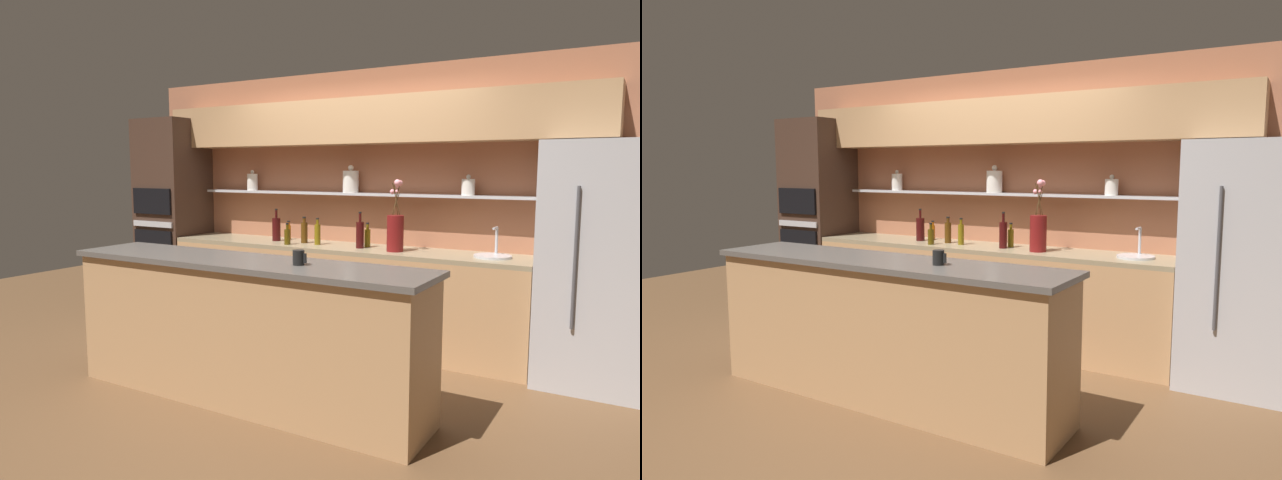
% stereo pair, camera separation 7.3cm
% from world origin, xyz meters
% --- Properties ---
extents(ground_plane, '(12.00, 12.00, 0.00)m').
position_xyz_m(ground_plane, '(0.00, 0.00, 0.00)').
color(ground_plane, brown).
extents(back_wall_unit, '(5.20, 0.44, 2.60)m').
position_xyz_m(back_wall_unit, '(-0.00, 1.53, 1.55)').
color(back_wall_unit, '#A86647').
rests_on(back_wall_unit, ground_plane).
extents(back_counter_unit, '(3.62, 0.62, 0.92)m').
position_xyz_m(back_counter_unit, '(-0.11, 1.24, 0.46)').
color(back_counter_unit, tan).
rests_on(back_counter_unit, ground_plane).
extents(island_counter, '(2.78, 0.61, 1.02)m').
position_xyz_m(island_counter, '(0.00, -0.39, 0.51)').
color(island_counter, tan).
rests_on(island_counter, ground_plane).
extents(refrigerator, '(0.89, 0.73, 1.86)m').
position_xyz_m(refrigerator, '(2.16, 1.20, 0.93)').
color(refrigerator, '#B7B7BC').
rests_on(refrigerator, ground_plane).
extents(oven_tower, '(0.66, 0.64, 2.20)m').
position_xyz_m(oven_tower, '(-2.27, 1.24, 1.10)').
color(oven_tower, '#3D281E').
rests_on(oven_tower, ground_plane).
extents(flower_vase, '(0.15, 0.16, 0.64)m').
position_xyz_m(flower_vase, '(0.49, 1.16, 1.11)').
color(flower_vase, maroon).
rests_on(flower_vase, back_counter_unit).
extents(sink_fixture, '(0.31, 0.31, 0.25)m').
position_xyz_m(sink_fixture, '(1.33, 1.25, 0.94)').
color(sink_fixture, '#B7B7BC').
rests_on(sink_fixture, back_counter_unit).
extents(bottle_sauce_0, '(0.05, 0.05, 0.20)m').
position_xyz_m(bottle_sauce_0, '(-0.81, 1.41, 1.00)').
color(bottle_sauce_0, '#9E4C0A').
rests_on(bottle_sauce_0, back_counter_unit).
extents(bottle_oil_1, '(0.06, 0.06, 0.23)m').
position_xyz_m(bottle_oil_1, '(0.15, 1.30, 1.01)').
color(bottle_oil_1, brown).
rests_on(bottle_oil_1, back_counter_unit).
extents(bottle_wine_2, '(0.07, 0.07, 0.34)m').
position_xyz_m(bottle_wine_2, '(0.13, 1.19, 1.05)').
color(bottle_wine_2, '#380C0C').
rests_on(bottle_wine_2, back_counter_unit).
extents(bottle_oil_3, '(0.06, 0.06, 0.26)m').
position_xyz_m(bottle_oil_3, '(-0.34, 1.20, 1.03)').
color(bottle_oil_3, brown).
rests_on(bottle_oil_3, back_counter_unit).
extents(bottle_oil_4, '(0.06, 0.06, 0.21)m').
position_xyz_m(bottle_oil_4, '(-0.59, 1.06, 1.00)').
color(bottle_oil_4, '#47380A').
rests_on(bottle_oil_4, back_counter_unit).
extents(bottle_spirit_5, '(0.07, 0.07, 0.26)m').
position_xyz_m(bottle_spirit_5, '(-0.52, 1.25, 1.03)').
color(bottle_spirit_5, '#4C2D0C').
rests_on(bottle_spirit_5, back_counter_unit).
extents(bottle_wine_6, '(0.08, 0.08, 0.33)m').
position_xyz_m(bottle_wine_6, '(-0.85, 1.25, 1.04)').
color(bottle_wine_6, '#380C0C').
rests_on(bottle_wine_6, back_counter_unit).
extents(coffee_mug, '(0.10, 0.08, 0.10)m').
position_xyz_m(coffee_mug, '(0.46, -0.39, 1.07)').
color(coffee_mug, black).
rests_on(coffee_mug, island_counter).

